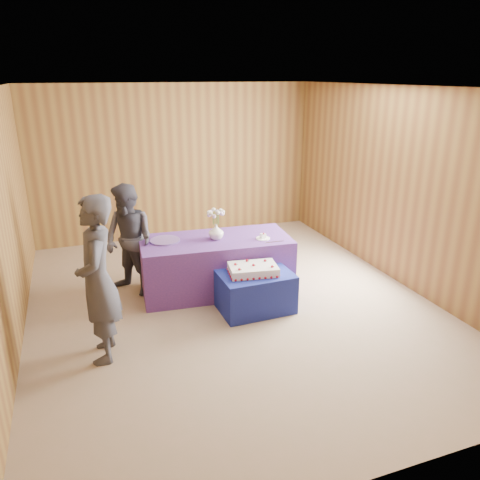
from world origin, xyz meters
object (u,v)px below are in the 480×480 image
serving_table (216,265)px  sheet_cake (253,269)px  vase (216,232)px  cake_table (254,290)px  guest_left (98,280)px  guest_right (129,241)px

serving_table → sheet_cake: 0.78m
vase → cake_table: bearing=-67.1°
sheet_cake → vase: 0.80m
guest_left → serving_table: bearing=132.1°
serving_table → guest_left: bearing=-139.4°
guest_right → serving_table: bearing=37.6°
cake_table → guest_left: size_ratio=0.51×
serving_table → guest_right: bearing=169.3°
cake_table → serving_table: (-0.29, 0.69, 0.12)m
serving_table → sheet_cake: (0.26, -0.71, 0.18)m
serving_table → sheet_cake: serving_table is taller
sheet_cake → vase: vase is taller
serving_table → guest_left: 2.02m
guest_left → sheet_cake: bearing=109.4°
cake_table → serving_table: bearing=111.4°
cake_table → vase: (-0.29, 0.68, 0.60)m
cake_table → guest_left: guest_left is taller
vase → serving_table: bearing=107.9°
serving_table → sheet_cake: size_ratio=2.98×
cake_table → guest_left: (-1.88, -0.45, 0.63)m
cake_table → vase: size_ratio=4.33×
vase → guest_right: (-1.11, 0.32, -0.10)m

